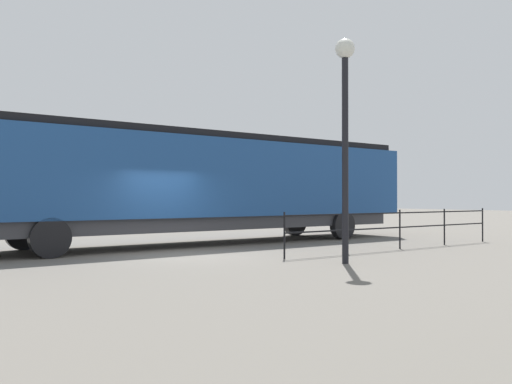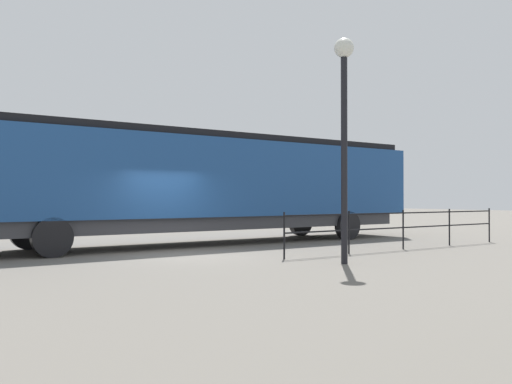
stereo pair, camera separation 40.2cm
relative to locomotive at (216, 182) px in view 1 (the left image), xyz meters
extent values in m
plane|color=#666059|center=(3.04, -2.94, -2.18)|extent=(120.00, 120.00, 0.00)
cube|color=navy|center=(0.00, -0.61, 0.12)|extent=(3.16, 17.39, 2.61)
cube|color=black|center=(0.00, 6.61, -0.27)|extent=(3.03, 2.95, 1.83)
cube|color=black|center=(0.00, -0.61, 1.55)|extent=(2.84, 16.69, 0.24)
cube|color=#38383D|center=(0.00, -0.61, -1.41)|extent=(2.84, 16.00, 0.45)
cylinder|color=black|center=(-1.43, 4.95, -1.63)|extent=(0.30, 1.10, 1.10)
cylinder|color=black|center=(1.43, 4.95, -1.63)|extent=(0.30, 1.10, 1.10)
cylinder|color=black|center=(-1.43, -6.18, -1.63)|extent=(0.30, 1.10, 1.10)
cylinder|color=black|center=(1.43, -6.18, -1.63)|extent=(0.30, 1.10, 1.10)
cylinder|color=black|center=(6.98, -0.65, 0.41)|extent=(0.16, 0.16, 5.18)
sphere|color=silver|center=(6.98, -0.65, 3.15)|extent=(0.49, 0.49, 0.49)
cube|color=black|center=(5.31, 3.55, -1.04)|extent=(0.04, 9.54, 0.04)
cube|color=black|center=(5.31, 3.55, -1.50)|extent=(0.04, 9.54, 0.04)
cylinder|color=black|center=(5.31, -1.22, -1.56)|extent=(0.05, 0.05, 1.25)
cylinder|color=black|center=(5.31, 1.17, -1.56)|extent=(0.05, 0.05, 1.25)
cylinder|color=black|center=(5.31, 3.55, -1.56)|extent=(0.05, 0.05, 1.25)
cylinder|color=black|center=(5.31, 5.94, -1.56)|extent=(0.05, 0.05, 1.25)
cylinder|color=black|center=(5.31, 8.32, -1.56)|extent=(0.05, 0.05, 1.25)
camera|label=1|loc=(16.39, -10.39, -0.56)|focal=37.95mm
camera|label=2|loc=(16.62, -10.07, -0.56)|focal=37.95mm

